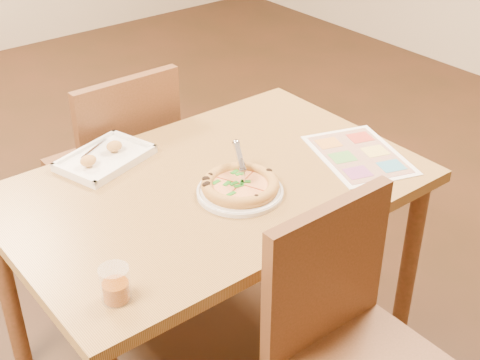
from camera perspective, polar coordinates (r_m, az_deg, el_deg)
dining_table at (r=2.15m, az=-2.33°, el=-2.14°), size 1.30×0.85×0.72m
chair_near at (r=1.84m, az=9.15°, el=-12.07°), size 0.42×0.42×0.47m
chair_far at (r=2.62m, az=-10.13°, el=2.36°), size 0.42×0.42×0.47m
plate at (r=2.04m, az=-0.00°, el=-1.03°), size 0.33×0.33×0.01m
pizza at (r=2.04m, az=0.02°, el=-0.43°), size 0.24×0.24×0.04m
pizza_cutter at (r=2.06m, az=0.02°, el=1.66°), size 0.07×0.13×0.08m
appetizer_tray at (r=2.25m, az=-11.46°, el=1.80°), size 0.34×0.28×0.06m
glass_tumbler at (r=1.66m, az=-10.59°, el=-8.89°), size 0.08×0.08×0.09m
menu at (r=2.28m, az=10.12°, el=2.14°), size 0.37×0.43×0.00m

